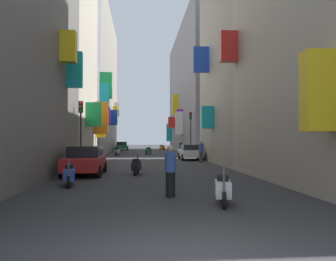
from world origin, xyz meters
The scene contains 20 objects.
ground_plane centered at (0.00, 30.00, 0.00)m, with size 140.00×140.00×0.00m, color #2D2D30.
building_left_mid_a centered at (-7.99, 24.35, 10.03)m, with size 7.34×10.59×20.11m.
building_left_mid_b centered at (-7.94, 31.15, 8.41)m, with size 7.30×3.01×16.89m.
building_left_mid_c centered at (-8.00, 46.32, 10.20)m, with size 7.32×27.36×20.41m.
building_right_mid_a centered at (7.99, 21.32, 7.83)m, with size 7.29×11.79×15.67m.
building_right_far centered at (7.99, 44.90, 8.94)m, with size 7.07×30.21×17.90m.
parked_car_green centered at (-3.67, 52.67, 0.74)m, with size 2.01×4.24×1.39m.
parked_car_white centered at (3.86, 25.69, 0.73)m, with size 1.95×3.90×1.38m.
parked_car_red centered at (-3.67, 13.39, 0.80)m, with size 2.00×4.48×1.53m.
scooter_orange centered at (2.92, 50.79, 0.46)m, with size 0.77×1.69×1.13m.
scooter_black centered at (-0.93, 13.39, 0.46)m, with size 0.56×1.89×1.13m.
scooter_white centered at (1.68, 4.49, 0.46)m, with size 0.62×1.75×1.13m.
scooter_green centered at (0.34, 36.73, 0.46)m, with size 0.82×1.88×1.13m.
scooter_silver centered at (-3.31, 34.67, 0.46)m, with size 0.57×1.77×1.13m.
scooter_blue centered at (-3.65, 9.01, 0.46)m, with size 0.62×1.93×1.13m.
pedestrian_crossing centered at (4.06, 34.70, 0.83)m, with size 0.51×0.51×1.66m.
pedestrian_near_left centered at (4.14, 21.79, 0.87)m, with size 0.41×0.41×1.74m.
pedestrian_near_right centered at (0.26, 5.94, 0.85)m, with size 0.50×0.50×1.71m.
traffic_light_near_corner centered at (-4.57, 17.33, 2.97)m, with size 0.26×0.34×4.36m.
traffic_light_far_corner centered at (4.61, 30.65, 3.17)m, with size 0.26×0.34×4.71m.
Camera 1 is at (-0.77, -5.59, 1.95)m, focal length 37.19 mm.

